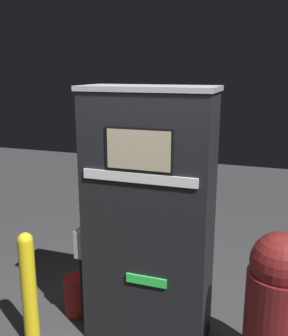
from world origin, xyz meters
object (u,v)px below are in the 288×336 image
Objects in this scene: safety_bollard at (29,287)px; trash_bin at (278,308)px; squeegee_bucket at (79,294)px; gas_pump at (148,219)px.

safety_bollard is 1.99m from trash_bin.
squeegee_bucket is (0.17, 0.53, -0.35)m from safety_bollard.
squeegee_bucket is at bearing 171.12° from trash_bin.
gas_pump reaches higher than trash_bin.
trash_bin reaches higher than squeegee_bucket.
squeegee_bucket is (-1.79, 0.28, -0.42)m from trash_bin.
gas_pump is 1.82× the size of trash_bin.
gas_pump is at bearing 25.77° from safety_bollard.
gas_pump is 2.65× the size of squeegee_bucket.
safety_bollard is at bearing -172.84° from trash_bin.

